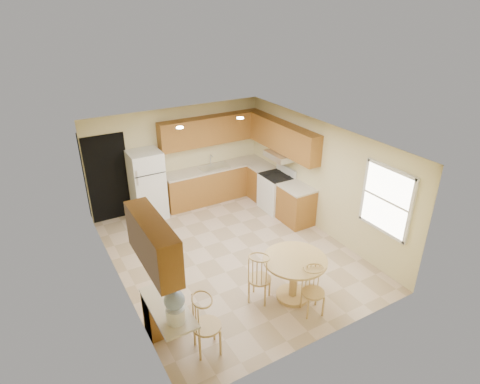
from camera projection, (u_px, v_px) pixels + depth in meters
floor at (232, 253)px, 8.40m from camera, size 5.50×5.50×0.00m
ceiling at (230, 139)px, 7.31m from camera, size 4.50×5.50×0.02m
wall_back at (178, 157)px, 10.00m from camera, size 4.50×0.02×2.50m
wall_front at (324, 276)px, 5.72m from camera, size 4.50×0.02×2.50m
wall_left at (116, 230)px, 6.85m from camera, size 0.02×5.50×2.50m
wall_right at (320, 177)px, 8.87m from camera, size 0.02×5.50×2.50m
doorway at (108, 179)px, 9.29m from camera, size 0.90×0.02×2.10m
base_cab_back at (216, 183)px, 10.52m from camera, size 2.75×0.60×0.87m
counter_back at (215, 167)px, 10.32m from camera, size 2.75×0.63×0.04m
base_cab_right_a at (262, 183)px, 10.54m from camera, size 0.60×0.59×0.87m
counter_right_a at (263, 167)px, 10.34m from camera, size 0.63×0.59×0.04m
base_cab_right_b at (296, 205)px, 9.40m from camera, size 0.60×0.80×0.87m
counter_right_b at (297, 188)px, 9.20m from camera, size 0.63×0.80×0.04m
upper_cab_back at (212, 130)px, 10.00m from camera, size 2.75×0.33×0.70m
upper_cab_right at (283, 137)px, 9.48m from camera, size 0.33×2.42×0.70m
upper_cab_left at (153, 242)px, 5.41m from camera, size 0.33×1.40×0.70m
sink at (214, 167)px, 10.30m from camera, size 0.78×0.44×0.01m
range_hood at (280, 156)px, 9.60m from camera, size 0.50×0.76×0.14m
desk_pedestal at (161, 312)px, 6.32m from camera, size 0.48×0.42×0.72m
desk_top at (168, 308)px, 5.85m from camera, size 0.50×1.20×0.04m
window at (387, 200)px, 7.31m from camera, size 0.06×1.12×1.30m
can_light_a at (180, 127)px, 8.03m from camera, size 0.14×0.14×0.02m
can_light_b at (240, 118)px, 8.66m from camera, size 0.14×0.14×0.02m
refrigerator at (147, 185)px, 9.48m from camera, size 0.74×0.72×1.67m
stove at (276, 192)px, 9.98m from camera, size 0.65×0.76×1.09m
dining_table at (294, 272)px, 6.95m from camera, size 1.11×1.11×0.82m
chair_table_a at (262, 276)px, 6.82m from camera, size 0.41×0.51×0.93m
chair_table_b at (317, 290)px, 6.55m from camera, size 0.38×0.41×0.87m
chair_desk at (209, 323)px, 5.77m from camera, size 0.44×0.57×0.99m
water_crock at (175, 306)px, 5.47m from camera, size 0.29×0.29×0.60m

